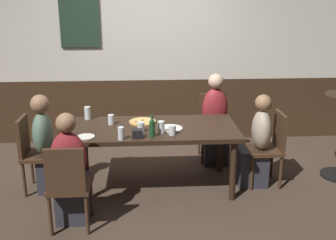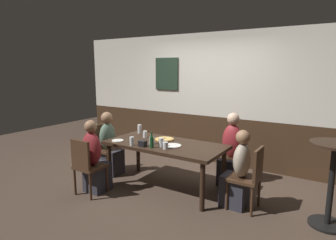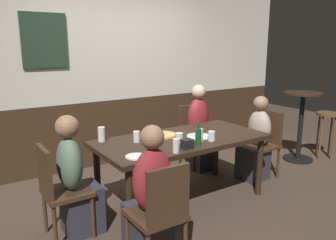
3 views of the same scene
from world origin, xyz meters
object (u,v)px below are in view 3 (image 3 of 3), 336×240
chair_right_far (193,132)px  person_head_east (256,145)px  beer_bottle_green (198,136)px  plate_white_large (199,136)px  side_bar_table (301,121)px  pint_glass_pale (102,135)px  bar_stool (327,122)px  person_left_near (150,204)px  plate_white_small (136,157)px  dining_table (182,144)px  tumbler_water (212,137)px  pint_glass_amber (137,137)px  person_right_far (200,133)px  condiment_caddy (187,144)px  beer_glass_half (179,139)px  chair_head_west (58,187)px  chair_head_east (265,140)px  pint_glass_stout (176,147)px  chair_left_near (161,210)px  pizza (163,135)px  highball_clear (199,136)px  person_head_west (76,184)px

chair_right_far → person_head_east: size_ratio=0.80×
beer_bottle_green → plate_white_large: 0.33m
side_bar_table → pint_glass_pale: bearing=175.7°
chair_right_far → plate_white_large: size_ratio=3.20×
bar_stool → person_left_near: bearing=-169.2°
plate_white_large → plate_white_small: (-0.91, -0.22, 0.00)m
pint_glass_pale → dining_table: bearing=-24.5°
tumbler_water → pint_glass_amber: pint_glass_amber is taller
beer_bottle_green → person_right_far: bearing=50.0°
dining_table → condiment_caddy: size_ratio=17.24×
beer_glass_half → pint_glass_pale: (-0.64, 0.51, 0.02)m
chair_head_west → plate_white_large: 1.57m
chair_head_east → beer_bottle_green: size_ratio=3.63×
chair_head_east → pint_glass_stout: size_ratio=6.48×
person_right_far → bar_stool: 2.06m
dining_table → pint_glass_pale: (-0.79, 0.36, 0.14)m
person_right_far → pint_glass_amber: size_ratio=10.31×
tumbler_water → plate_white_small: size_ratio=0.55×
chair_left_near → pint_glass_amber: bearing=71.1°
plate_white_small → chair_head_east: bearing=8.0°
beer_bottle_green → plate_white_small: 0.71m
pizza → pint_glass_stout: bearing=-111.5°
beer_glass_half → bar_stool: 2.92m
chair_left_near → person_head_east: 2.21m
tumbler_water → pint_glass_pale: bearing=147.2°
chair_left_near → pint_glass_pale: pint_glass_pale is taller
pizza → beer_bottle_green: bearing=-78.5°
chair_head_east → person_head_east: size_ratio=0.80×
beer_glass_half → condiment_caddy: size_ratio=1.00×
condiment_caddy → bar_stool: size_ratio=0.15×
chair_head_east → person_right_far: (-0.53, 0.71, 0.01)m
chair_head_west → highball_clear: (1.44, -0.21, 0.30)m
plate_white_large → person_head_west: bearing=177.0°
person_right_far → person_left_near: size_ratio=1.05×
person_left_near → pint_glass_stout: size_ratio=8.43×
beer_glass_half → side_bar_table: bearing=6.4°
dining_table → condiment_caddy: bearing=-118.4°
chair_left_near → condiment_caddy: (0.65, 0.54, 0.29)m
tumbler_water → side_bar_table: 2.16m
beer_glass_half → side_bar_table: (2.46, 0.28, -0.17)m
pizza → side_bar_table: 2.44m
person_head_east → pint_glass_amber: (-1.69, 0.13, 0.33)m
side_bar_table → tumbler_water: bearing=-169.5°
chair_head_west → pint_glass_stout: chair_head_west is taller
chair_head_east → chair_head_west: 2.73m
chair_head_east → highball_clear: 1.34m
chair_head_west → person_head_east: bearing=0.0°
chair_right_far → pizza: chair_right_far is taller
person_head_west → pizza: (1.07, 0.18, 0.27)m
person_head_west → person_head_east: bearing=0.0°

